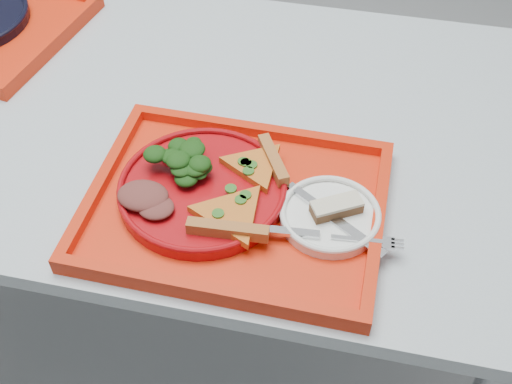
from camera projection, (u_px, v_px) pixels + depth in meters
ground at (156, 318)px, 1.73m from camera, size 10.00×10.00×0.00m
table at (116, 131)px, 1.23m from camera, size 1.60×0.80×0.75m
tray_main at (236, 207)px, 0.99m from camera, size 0.45×0.35×0.01m
dinner_plate at (203, 191)px, 0.99m from camera, size 0.26×0.26×0.02m
side_plate at (330, 217)px, 0.96m from camera, size 0.15×0.15×0.01m
pizza_slice_a at (232, 212)px, 0.94m from camera, size 0.12×0.14×0.02m
pizza_slice_b at (255, 164)px, 1.01m from camera, size 0.15×0.15×0.02m
salad_heap at (182, 156)px, 1.00m from camera, size 0.09×0.08×0.05m
meat_portion at (143, 196)px, 0.96m from camera, size 0.08×0.06×0.02m
dessert_bar at (336, 207)px, 0.95m from camera, size 0.08×0.06×0.02m
knife at (335, 218)px, 0.94m from camera, size 0.16×0.12×0.01m
fork at (330, 236)px, 0.92m from camera, size 0.19×0.04×0.01m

